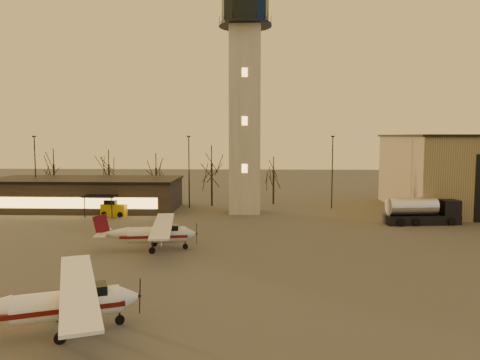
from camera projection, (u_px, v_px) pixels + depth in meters
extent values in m
plane|color=#45423F|center=(232.00, 284.00, 31.99)|extent=(220.00, 220.00, 0.00)
cube|color=gray|center=(245.00, 121.00, 60.71)|extent=(4.00, 4.00, 24.00)
cylinder|color=black|center=(245.00, 25.00, 59.56)|extent=(6.80, 6.80, 0.30)
cylinder|color=black|center=(245.00, 10.00, 59.39)|extent=(6.00, 6.00, 3.40)
cube|color=black|center=(86.00, 195.00, 64.50)|extent=(25.00, 10.00, 4.00)
cube|color=black|center=(86.00, 179.00, 64.30)|extent=(25.40, 10.40, 0.30)
cube|color=#FFC759|center=(72.00, 203.00, 59.55)|extent=(22.00, 0.08, 1.40)
cube|color=black|center=(100.00, 196.00, 58.32)|extent=(4.00, 2.00, 0.20)
cylinder|color=black|center=(35.00, 172.00, 66.52)|extent=(0.16, 0.16, 10.00)
cube|color=black|center=(34.00, 136.00, 66.05)|extent=(0.50, 0.25, 0.18)
cylinder|color=black|center=(189.00, 172.00, 65.66)|extent=(0.16, 0.16, 10.00)
cube|color=black|center=(189.00, 136.00, 65.18)|extent=(0.50, 0.25, 0.18)
cylinder|color=black|center=(332.00, 173.00, 64.87)|extent=(0.16, 0.16, 10.00)
cube|color=black|center=(333.00, 136.00, 64.40)|extent=(0.50, 0.25, 0.18)
cylinder|color=black|center=(54.00, 183.00, 72.69)|extent=(0.28, 0.28, 5.74)
cylinder|color=black|center=(156.00, 185.00, 72.09)|extent=(0.28, 0.28, 5.25)
cylinder|color=black|center=(212.00, 185.00, 67.71)|extent=(0.28, 0.28, 6.16)
cylinder|color=black|center=(273.00, 187.00, 69.40)|extent=(0.28, 0.28, 4.97)
cylinder|color=black|center=(109.00, 182.00, 74.37)|extent=(0.28, 0.28, 5.60)
cylinder|color=white|center=(67.00, 305.00, 24.12)|extent=(5.45, 3.41, 1.49)
cone|color=white|center=(128.00, 297.00, 25.19)|extent=(1.50, 1.71, 1.42)
cube|color=black|center=(90.00, 292.00, 24.46)|extent=(2.05, 1.78, 0.80)
cube|color=#4F0E0B|center=(62.00, 306.00, 24.04)|extent=(6.32, 3.81, 0.25)
cube|color=white|center=(78.00, 287.00, 24.23)|extent=(6.45, 12.33, 0.16)
cylinder|color=beige|center=(157.00, 235.00, 41.50)|extent=(5.16, 2.14, 1.41)
cone|color=beige|center=(190.00, 234.00, 41.82)|extent=(1.17, 1.48, 1.35)
cone|color=beige|center=(114.00, 234.00, 41.09)|extent=(2.76, 1.57, 1.20)
cube|color=black|center=(169.00, 229.00, 41.58)|extent=(1.78, 1.37, 0.76)
cube|color=#510B19|center=(154.00, 235.00, 41.49)|extent=(6.03, 2.32, 0.24)
cube|color=beige|center=(163.00, 225.00, 41.48)|extent=(3.39, 12.08, 0.15)
cube|color=beige|center=(103.00, 233.00, 40.97)|extent=(1.50, 3.70, 0.09)
cube|color=#510B19|center=(101.00, 224.00, 40.88)|extent=(1.51, 0.31, 1.85)
cube|color=black|center=(421.00, 219.00, 53.79)|extent=(8.64, 3.36, 1.09)
cube|color=black|center=(448.00, 207.00, 53.92)|extent=(2.24, 2.50, 1.78)
cube|color=black|center=(454.00, 205.00, 53.94)|extent=(0.32, 1.88, 0.99)
cylinder|color=silver|center=(412.00, 206.00, 53.55)|extent=(5.76, 2.73, 2.08)
cube|color=#C29F0B|center=(115.00, 210.00, 59.43)|extent=(3.43, 2.15, 1.51)
cube|color=black|center=(112.00, 203.00, 59.42)|extent=(1.70, 1.70, 0.86)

